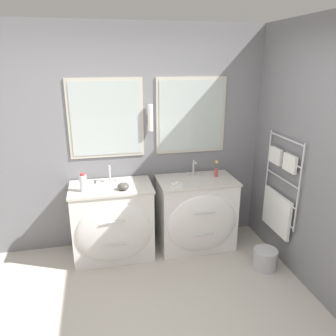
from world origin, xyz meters
name	(u,v)px	position (x,y,z in m)	size (l,w,h in m)	color
wall_back	(125,139)	(0.01, 1.84, 1.31)	(4.94, 0.14, 2.60)	slate
wall_right	(305,156)	(1.70, 0.82, 1.29)	(0.13, 3.71, 2.60)	slate
vanity_left	(113,222)	(-0.19, 1.48, 0.44)	(0.92, 0.61, 0.86)	white
vanity_right	(197,214)	(0.80, 1.48, 0.44)	(0.92, 0.61, 0.86)	white
faucet_left	(110,174)	(-0.19, 1.65, 0.96)	(0.17, 0.12, 0.19)	silver
faucet_right	(194,168)	(0.80, 1.65, 0.96)	(0.17, 0.12, 0.19)	silver
toiletry_bottle	(83,183)	(-0.48, 1.42, 0.96)	(0.08, 0.08, 0.20)	silver
amenity_bowl	(123,186)	(-0.07, 1.38, 0.90)	(0.13, 0.13, 0.08)	#4C4742
flower_vase	(216,170)	(1.06, 1.57, 0.95)	(0.04, 0.04, 0.20)	#CC4C51
soap_dish	(177,184)	(0.53, 1.37, 0.88)	(0.12, 0.08, 0.04)	white
waste_bin	(265,258)	(1.41, 0.87, 0.12)	(0.26, 0.26, 0.23)	#B7B7BC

